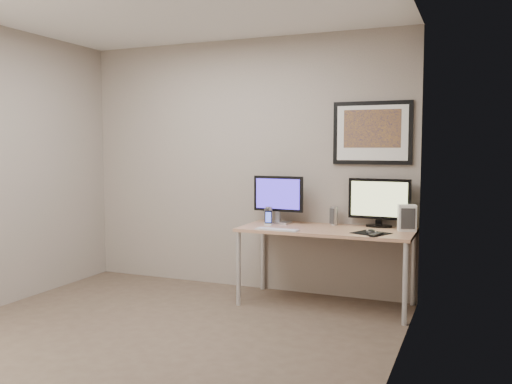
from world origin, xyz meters
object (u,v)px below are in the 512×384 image
(framed_art, at_px, (372,133))
(monitor_tv, at_px, (379,201))
(speaker_left, at_px, (269,215))
(speaker_right, at_px, (334,216))
(keyboard, at_px, (277,229))
(desk, at_px, (326,235))
(phone_dock, at_px, (268,218))
(monitor_large, at_px, (278,197))
(fan_unit, at_px, (407,218))

(framed_art, bearing_deg, monitor_tv, -35.69)
(framed_art, xyz_separation_m, speaker_left, (-0.95, -0.25, -0.81))
(framed_art, height_order, speaker_left, framed_art)
(speaker_right, height_order, keyboard, speaker_right)
(speaker_right, bearing_deg, keyboard, -102.29)
(speaker_left, bearing_deg, desk, 16.46)
(phone_dock, bearing_deg, monitor_large, 63.82)
(desk, bearing_deg, monitor_large, 164.60)
(speaker_left, xyz_separation_m, phone_dock, (0.03, -0.10, -0.01))
(monitor_large, xyz_separation_m, keyboard, (0.15, -0.43, -0.25))
(speaker_left, bearing_deg, framed_art, 38.80)
(framed_art, height_order, phone_dock, framed_art)
(monitor_tv, height_order, speaker_left, monitor_tv)
(speaker_left, xyz_separation_m, keyboard, (0.22, -0.36, -0.08))
(speaker_left, distance_m, phone_dock, 0.11)
(framed_art, bearing_deg, speaker_right, -165.88)
(speaker_left, relative_size, speaker_right, 0.96)
(monitor_tv, distance_m, phone_dock, 1.06)
(phone_dock, bearing_deg, desk, -10.88)
(fan_unit, bearing_deg, desk, 174.23)
(monitor_tv, height_order, fan_unit, monitor_tv)
(monitor_tv, xyz_separation_m, keyboard, (-0.82, -0.55, -0.24))
(speaker_left, distance_m, fan_unit, 1.32)
(speaker_right, bearing_deg, framed_art, 38.86)
(monitor_large, xyz_separation_m, monitor_tv, (0.97, 0.12, -0.02))
(monitor_large, distance_m, fan_unit, 1.25)
(fan_unit, bearing_deg, monitor_large, 163.14)
(framed_art, xyz_separation_m, phone_dock, (-0.92, -0.35, -0.82))
(monitor_large, relative_size, monitor_tv, 0.88)
(speaker_right, xyz_separation_m, fan_unit, (0.70, -0.12, 0.03))
(desk, distance_m, keyboard, 0.48)
(monitor_tv, xyz_separation_m, phone_dock, (-1.01, -0.29, -0.17))
(desk, xyz_separation_m, fan_unit, (0.71, 0.13, 0.18))
(keyboard, bearing_deg, framed_art, 43.97)
(monitor_tv, relative_size, fan_unit, 2.47)
(phone_dock, xyz_separation_m, fan_unit, (1.28, 0.15, 0.05))
(monitor_tv, bearing_deg, phone_dock, -160.58)
(desk, bearing_deg, monitor_tv, 31.44)
(monitor_tv, bearing_deg, speaker_right, -173.78)
(desk, relative_size, keyboard, 3.97)
(monitor_large, distance_m, monitor_tv, 0.98)
(keyboard, height_order, fan_unit, fan_unit)
(phone_dock, bearing_deg, monitor_tv, 2.94)
(framed_art, xyz_separation_m, speaker_right, (-0.34, -0.08, -0.80))
(monitor_large, relative_size, phone_dock, 3.57)
(monitor_large, bearing_deg, desk, -12.32)
(monitor_large, height_order, monitor_tv, monitor_large)
(fan_unit, bearing_deg, monitor_tv, 137.11)
(speaker_left, height_order, speaker_right, speaker_right)
(framed_art, relative_size, monitor_tv, 1.28)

